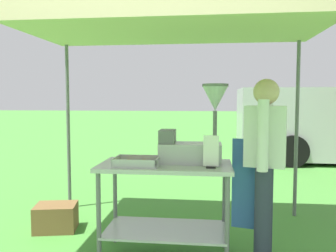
% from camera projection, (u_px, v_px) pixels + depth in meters
% --- Properties ---
extents(ground_plane, '(70.00, 70.00, 0.00)m').
position_uv_depth(ground_plane, '(190.00, 162.00, 8.01)').
color(ground_plane, '#478E38').
extents(stall_canopy, '(3.09, 2.50, 2.18)m').
position_uv_depth(stall_canopy, '(167.00, 24.00, 3.15)').
color(stall_canopy, slate).
rests_on(stall_canopy, ground).
extents(donut_cart, '(1.18, 0.63, 0.86)m').
position_uv_depth(donut_cart, '(165.00, 189.00, 3.17)').
color(donut_cart, '#B7B7BC').
rests_on(donut_cart, ground).
extents(donut_tray, '(0.39, 0.28, 0.07)m').
position_uv_depth(donut_tray, '(137.00, 163.00, 3.07)').
color(donut_tray, '#B7B7BC').
rests_on(donut_tray, donut_cart).
extents(donut_fryer, '(0.62, 0.28, 0.72)m').
position_uv_depth(donut_fryer, '(195.00, 136.00, 3.18)').
color(donut_fryer, '#B7B7BC').
rests_on(donut_fryer, donut_cart).
extents(menu_sign, '(0.13, 0.05, 0.28)m').
position_uv_depth(menu_sign, '(211.00, 154.00, 2.95)').
color(menu_sign, black).
rests_on(menu_sign, donut_cart).
extents(vendor, '(0.47, 0.54, 1.61)m').
position_uv_depth(vendor, '(264.00, 161.00, 3.03)').
color(vendor, '#2D3347').
rests_on(vendor, ground).
extents(supply_crate, '(0.50, 0.42, 0.28)m').
position_uv_depth(supply_crate, '(56.00, 217.00, 3.85)').
color(supply_crate, brown).
rests_on(supply_crate, ground).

